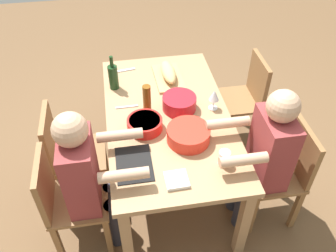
{
  "coord_description": "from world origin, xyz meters",
  "views": [
    {
      "loc": [
        1.99,
        -0.33,
        2.48
      ],
      "look_at": [
        0.0,
        0.0,
        0.63
      ],
      "focal_mm": 38.57,
      "sensor_mm": 36.0,
      "label": 1
    }
  ],
  "objects_px": {
    "chair_near_center": "(68,151)",
    "serving_bowl_salad": "(145,124)",
    "dining_table": "(168,124)",
    "wine_bottle": "(113,77)",
    "diner_far_right": "(265,152)",
    "diner_near_right": "(88,174)",
    "napkin_stack": "(177,180)",
    "chair_near_right": "(65,198)",
    "cutting_board": "(168,78)",
    "wine_glass": "(214,96)",
    "cup_far_right": "(224,158)",
    "serving_bowl_greens": "(188,134)",
    "bread_loaf": "(168,72)",
    "beer_bottle": "(147,99)",
    "chair_far_left": "(245,96)",
    "serving_bowl_fruit": "(179,102)",
    "chair_far_right": "(283,169)"
  },
  "relations": [
    {
      "from": "chair_near_right",
      "to": "beer_bottle",
      "type": "bearing_deg",
      "value": 129.41
    },
    {
      "from": "bread_loaf",
      "to": "serving_bowl_greens",
      "type": "bearing_deg",
      "value": 1.09
    },
    {
      "from": "chair_near_center",
      "to": "diner_far_right",
      "type": "bearing_deg",
      "value": 72.14
    },
    {
      "from": "diner_near_right",
      "to": "cup_far_right",
      "type": "distance_m",
      "value": 0.87
    },
    {
      "from": "dining_table",
      "to": "serving_bowl_salad",
      "type": "distance_m",
      "value": 0.26
    },
    {
      "from": "serving_bowl_greens",
      "to": "napkin_stack",
      "type": "bearing_deg",
      "value": -22.96
    },
    {
      "from": "chair_near_center",
      "to": "wine_bottle",
      "type": "relative_size",
      "value": 2.93
    },
    {
      "from": "chair_far_left",
      "to": "chair_near_right",
      "type": "height_order",
      "value": "same"
    },
    {
      "from": "diner_far_right",
      "to": "diner_near_right",
      "type": "distance_m",
      "value": 1.18
    },
    {
      "from": "chair_far_left",
      "to": "chair_near_right",
      "type": "distance_m",
      "value": 1.78
    },
    {
      "from": "dining_table",
      "to": "chair_near_right",
      "type": "height_order",
      "value": "chair_near_right"
    },
    {
      "from": "chair_far_left",
      "to": "cutting_board",
      "type": "distance_m",
      "value": 0.75
    },
    {
      "from": "beer_bottle",
      "to": "dining_table",
      "type": "bearing_deg",
      "value": 61.1
    },
    {
      "from": "chair_far_right",
      "to": "serving_bowl_greens",
      "type": "bearing_deg",
      "value": -103.09
    },
    {
      "from": "wine_bottle",
      "to": "beer_bottle",
      "type": "xyz_separation_m",
      "value": [
        0.33,
        0.23,
        0.0
      ]
    },
    {
      "from": "wine_glass",
      "to": "serving_bowl_greens",
      "type": "bearing_deg",
      "value": -39.93
    },
    {
      "from": "chair_near_center",
      "to": "chair_near_right",
      "type": "distance_m",
      "value": 0.44
    },
    {
      "from": "serving_bowl_greens",
      "to": "wine_glass",
      "type": "height_order",
      "value": "wine_glass"
    },
    {
      "from": "serving_bowl_greens",
      "to": "bread_loaf",
      "type": "distance_m",
      "value": 0.74
    },
    {
      "from": "serving_bowl_fruit",
      "to": "wine_glass",
      "type": "bearing_deg",
      "value": 81.43
    },
    {
      "from": "wine_bottle",
      "to": "napkin_stack",
      "type": "relative_size",
      "value": 2.07
    },
    {
      "from": "beer_bottle",
      "to": "bread_loaf",
      "type": "bearing_deg",
      "value": 149.47
    },
    {
      "from": "cutting_board",
      "to": "wine_glass",
      "type": "xyz_separation_m",
      "value": [
        0.43,
        0.27,
        0.11
      ]
    },
    {
      "from": "chair_near_right",
      "to": "napkin_stack",
      "type": "distance_m",
      "value": 0.79
    },
    {
      "from": "serving_bowl_fruit",
      "to": "napkin_stack",
      "type": "distance_m",
      "value": 0.7
    },
    {
      "from": "napkin_stack",
      "to": "chair_near_right",
      "type": "bearing_deg",
      "value": -103.96
    },
    {
      "from": "dining_table",
      "to": "bread_loaf",
      "type": "distance_m",
      "value": 0.49
    },
    {
      "from": "serving_bowl_salad",
      "to": "serving_bowl_fruit",
      "type": "xyz_separation_m",
      "value": [
        -0.18,
        0.28,
        0.01
      ]
    },
    {
      "from": "bread_loaf",
      "to": "beer_bottle",
      "type": "xyz_separation_m",
      "value": [
        0.38,
        -0.22,
        0.04
      ]
    },
    {
      "from": "chair_far_right",
      "to": "cup_far_right",
      "type": "xyz_separation_m",
      "value": [
        0.09,
        -0.5,
        0.31
      ]
    },
    {
      "from": "bread_loaf",
      "to": "napkin_stack",
      "type": "height_order",
      "value": "bread_loaf"
    },
    {
      "from": "chair_near_right",
      "to": "diner_near_right",
      "type": "xyz_separation_m",
      "value": [
        -0.0,
        0.18,
        0.21
      ]
    },
    {
      "from": "cup_far_right",
      "to": "chair_far_left",
      "type": "bearing_deg",
      "value": 152.56
    },
    {
      "from": "chair_near_right",
      "to": "serving_bowl_greens",
      "type": "distance_m",
      "value": 0.94
    },
    {
      "from": "diner_near_right",
      "to": "cutting_board",
      "type": "relative_size",
      "value": 3.0
    },
    {
      "from": "wine_bottle",
      "to": "chair_near_right",
      "type": "bearing_deg",
      "value": -25.63
    },
    {
      "from": "wine_glass",
      "to": "serving_bowl_salad",
      "type": "bearing_deg",
      "value": -75.34
    },
    {
      "from": "dining_table",
      "to": "wine_bottle",
      "type": "height_order",
      "value": "wine_bottle"
    },
    {
      "from": "diner_far_right",
      "to": "serving_bowl_greens",
      "type": "xyz_separation_m",
      "value": [
        -0.16,
        -0.5,
        0.1
      ]
    },
    {
      "from": "serving_bowl_greens",
      "to": "wine_glass",
      "type": "xyz_separation_m",
      "value": [
        -0.3,
        0.25,
        0.06
      ]
    },
    {
      "from": "serving_bowl_salad",
      "to": "wine_bottle",
      "type": "distance_m",
      "value": 0.56
    },
    {
      "from": "chair_far_left",
      "to": "wine_bottle",
      "type": "relative_size",
      "value": 2.93
    },
    {
      "from": "bread_loaf",
      "to": "chair_near_center",
      "type": "bearing_deg",
      "value": -61.93
    },
    {
      "from": "chair_near_center",
      "to": "serving_bowl_salad",
      "type": "xyz_separation_m",
      "value": [
        0.12,
        0.59,
        0.3
      ]
    },
    {
      "from": "chair_far_right",
      "to": "cup_far_right",
      "type": "distance_m",
      "value": 0.6
    },
    {
      "from": "bread_loaf",
      "to": "diner_far_right",
      "type": "bearing_deg",
      "value": 29.77
    },
    {
      "from": "chair_near_right",
      "to": "serving_bowl_salad",
      "type": "distance_m",
      "value": 0.74
    },
    {
      "from": "chair_far_left",
      "to": "serving_bowl_salad",
      "type": "height_order",
      "value": "chair_far_left"
    },
    {
      "from": "serving_bowl_salad",
      "to": "bread_loaf",
      "type": "relative_size",
      "value": 0.78
    },
    {
      "from": "beer_bottle",
      "to": "cup_far_right",
      "type": "bearing_deg",
      "value": 34.21
    }
  ]
}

